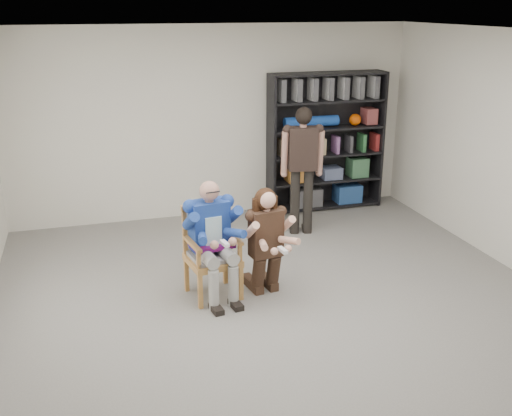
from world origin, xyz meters
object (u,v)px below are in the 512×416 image
object	(u,v)px
seated_man	(212,240)
bookshelf	(326,142)
kneeling_woman	(267,243)
armchair	(213,253)
standing_man	(302,172)

from	to	relation	value
seated_man	bookshelf	bearing A→B (deg)	37.88
seated_man	kneeling_woman	world-z (taller)	seated_man
armchair	standing_man	xyz separation A→B (m)	(1.59, 1.52, 0.38)
armchair	bookshelf	world-z (taller)	bookshelf
armchair	bookshelf	size ratio (longest dim) A/B	0.48
seated_man	bookshelf	xyz separation A→B (m)	(2.33, 2.47, 0.39)
seated_man	bookshelf	size ratio (longest dim) A/B	0.63
armchair	standing_man	bearing A→B (deg)	34.93
bookshelf	standing_man	distance (m)	1.21
kneeling_woman	standing_man	size ratio (longest dim) A/B	0.68
seated_man	standing_man	xyz separation A→B (m)	(1.59, 1.52, 0.22)
kneeling_woman	standing_man	xyz separation A→B (m)	(1.01, 1.64, 0.28)
seated_man	kneeling_woman	distance (m)	0.59
seated_man	bookshelf	world-z (taller)	bookshelf
bookshelf	standing_man	size ratio (longest dim) A/B	1.19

